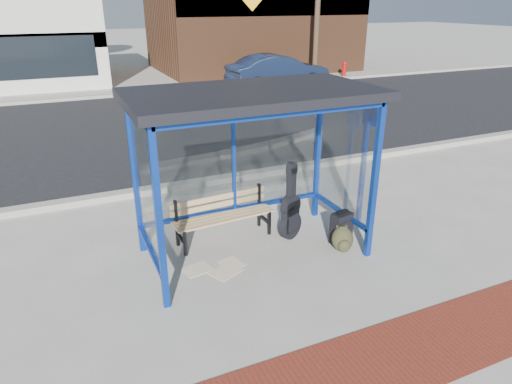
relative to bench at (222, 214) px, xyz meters
name	(u,v)px	position (x,y,z in m)	size (l,w,h in m)	color
ground	(254,252)	(0.26, -0.60, -0.43)	(120.00, 120.00, 0.00)	#B2ADA0
brick_paver_strip	(356,371)	(0.26, -3.20, -0.42)	(60.00, 1.00, 0.01)	maroon
curb_near	(196,183)	(0.26, 2.30, -0.37)	(60.00, 0.25, 0.12)	gray
street_asphalt	(146,127)	(0.26, 7.40, -0.42)	(60.00, 10.00, 0.00)	black
curb_far	(119,95)	(0.26, 12.50, -0.37)	(60.00, 0.25, 0.12)	gray
far_sidewalk	(112,89)	(0.26, 14.40, -0.42)	(60.00, 4.00, 0.01)	#B2ADA0
bus_shelter	(251,115)	(0.26, -0.53, 1.64)	(3.30, 1.80, 2.42)	#0E349F
storefront_brown	(251,6)	(8.26, 17.89, 2.77)	(10.00, 7.08, 6.40)	#59331E
bench	(222,214)	(0.00, 0.00, 0.00)	(1.62, 0.50, 0.75)	black
guitar_bag	(290,213)	(0.97, -0.42, 0.01)	(0.45, 0.29, 1.19)	black
suitcase	(341,228)	(1.61, -0.89, -0.17)	(0.35, 0.26, 0.55)	black
backpack	(343,240)	(1.49, -1.10, -0.24)	(0.38, 0.36, 0.39)	#292917
sign_post	(365,150)	(2.29, -0.41, 0.86)	(0.11, 0.28, 2.28)	navy
newspaper_a	(226,272)	(-0.31, -0.93, -0.42)	(0.40, 0.32, 0.01)	white
newspaper_b	(197,269)	(-0.65, -0.71, -0.42)	(0.39, 0.31, 0.01)	white
newspaper_c	(232,263)	(-0.14, -0.77, -0.42)	(0.35, 0.27, 0.01)	white
parked_car	(278,72)	(6.69, 11.48, 0.29)	(1.51, 4.33, 1.43)	#16233F
fire_hydrant	(344,68)	(11.25, 13.27, -0.03)	(0.33, 0.22, 0.73)	#B10D0C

